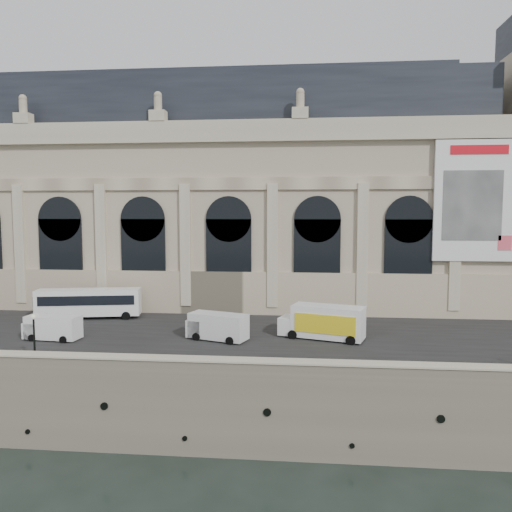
# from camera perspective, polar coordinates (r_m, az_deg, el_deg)

# --- Properties ---
(ground) EXTENTS (260.00, 260.00, 0.00)m
(ground) POSITION_cam_1_polar(r_m,az_deg,el_deg) (38.89, -1.89, -22.20)
(ground) COLOR black
(ground) RESTS_ON ground
(quay) EXTENTS (160.00, 70.00, 6.00)m
(quay) POSITION_cam_1_polar(r_m,az_deg,el_deg) (70.99, 1.72, -6.99)
(quay) COLOR #7A705D
(quay) RESTS_ON ground
(street) EXTENTS (160.00, 24.00, 0.06)m
(street) POSITION_cam_1_polar(r_m,az_deg,el_deg) (49.90, 0.16, -8.60)
(street) COLOR #2D2D2D
(street) RESTS_ON quay
(parapet) EXTENTS (160.00, 1.40, 1.21)m
(parapet) POSITION_cam_1_polar(r_m,az_deg,el_deg) (36.91, -1.80, -12.60)
(parapet) COLOR #7A705D
(parapet) RESTS_ON quay
(museum) EXTENTS (69.00, 18.70, 29.10)m
(museum) POSITION_cam_1_polar(r_m,az_deg,el_deg) (66.00, -3.69, 6.71)
(museum) COLOR #BFB093
(museum) RESTS_ON quay
(bus_left) EXTENTS (11.44, 4.39, 3.30)m
(bus_left) POSITION_cam_1_polar(r_m,az_deg,el_deg) (58.41, -18.58, -5.02)
(bus_left) COLOR white
(bus_left) RESTS_ON quay
(van_b) EXTENTS (5.27, 2.51, 2.27)m
(van_b) POSITION_cam_1_polar(r_m,az_deg,el_deg) (50.24, -22.45, -7.57)
(van_b) COLOR white
(van_b) RESTS_ON quay
(van_c) EXTENTS (5.98, 3.81, 2.49)m
(van_c) POSITION_cam_1_polar(r_m,az_deg,el_deg) (46.62, -4.71, -8.02)
(van_c) COLOR silver
(van_c) RESTS_ON quay
(box_truck) EXTENTS (8.21, 4.71, 3.16)m
(box_truck) POSITION_cam_1_polar(r_m,az_deg,el_deg) (47.13, 7.70, -7.51)
(box_truck) COLOR white
(box_truck) RESTS_ON quay
(lamp_left) EXTENTS (0.40, 0.40, 3.94)m
(lamp_left) POSITION_cam_1_polar(r_m,az_deg,el_deg) (42.77, -24.01, -8.70)
(lamp_left) COLOR black
(lamp_left) RESTS_ON quay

